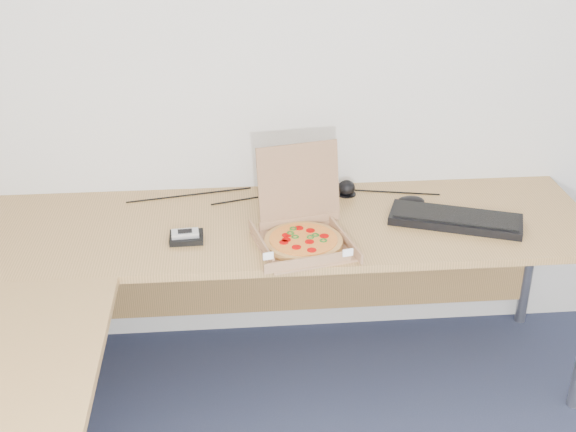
{
  "coord_description": "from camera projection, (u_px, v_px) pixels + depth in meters",
  "views": [
    {
      "loc": [
        -0.66,
        -1.16,
        2.06
      ],
      "look_at": [
        -0.45,
        1.28,
        0.82
      ],
      "focal_mm": 46.54,
      "sensor_mm": 36.0,
      "label": 1
    }
  ],
  "objects": [
    {
      "name": "room_shell",
      "position": [
        575.0,
        306.0,
        1.44
      ],
      "size": [
        3.5,
        3.5,
        2.5
      ],
      "primitive_type": null,
      "color": "silver",
      "rests_on": "ground"
    },
    {
      "name": "desk",
      "position": [
        185.0,
        293.0,
        2.5
      ],
      "size": [
        2.5,
        2.2,
        0.73
      ],
      "color": "#AC8046",
      "rests_on": "ground"
    },
    {
      "name": "pizza_box",
      "position": [
        303.0,
        235.0,
        2.72
      ],
      "size": [
        0.32,
        0.37,
        0.32
      ],
      "rotation": [
        0.0,
        0.0,
        0.22
      ],
      "color": "#A3744F",
      "rests_on": "desk"
    },
    {
      "name": "drinking_glass",
      "position": [
        311.0,
        185.0,
        3.04
      ],
      "size": [
        0.08,
        0.08,
        0.14
      ],
      "primitive_type": "cylinder",
      "color": "white",
      "rests_on": "desk"
    },
    {
      "name": "keyboard",
      "position": [
        455.0,
        219.0,
        2.88
      ],
      "size": [
        0.53,
        0.34,
        0.03
      ],
      "primitive_type": "cube",
      "rotation": [
        0.0,
        0.0,
        -0.36
      ],
      "color": "black",
      "rests_on": "desk"
    },
    {
      "name": "mouse",
      "position": [
        411.0,
        201.0,
        3.01
      ],
      "size": [
        0.11,
        0.08,
        0.04
      ],
      "primitive_type": "ellipsoid",
      "rotation": [
        0.0,
        0.0,
        0.03
      ],
      "color": "black",
      "rests_on": "desk"
    },
    {
      "name": "wallet",
      "position": [
        186.0,
        237.0,
        2.76
      ],
      "size": [
        0.13,
        0.11,
        0.02
      ],
      "primitive_type": "cube",
      "rotation": [
        0.0,
        0.0,
        0.02
      ],
      "color": "black",
      "rests_on": "desk"
    },
    {
      "name": "phone",
      "position": [
        185.0,
        234.0,
        2.75
      ],
      "size": [
        0.1,
        0.06,
        0.02
      ],
      "primitive_type": "cube",
      "rotation": [
        0.0,
        0.0,
        0.08
      ],
      "color": "#B2B5BA",
      "rests_on": "wallet"
    },
    {
      "name": "dome_speaker",
      "position": [
        347.0,
        187.0,
        3.1
      ],
      "size": [
        0.08,
        0.08,
        0.07
      ],
      "primitive_type": "ellipsoid",
      "color": "black",
      "rests_on": "desk"
    },
    {
      "name": "cable_bundle",
      "position": [
        278.0,
        194.0,
        3.12
      ],
      "size": [
        0.63,
        0.13,
        0.01
      ],
      "primitive_type": null,
      "rotation": [
        0.0,
        0.0,
        0.14
      ],
      "color": "black",
      "rests_on": "desk"
    }
  ]
}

